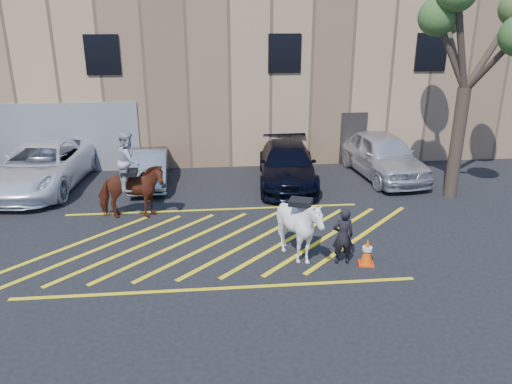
{
  "coord_description": "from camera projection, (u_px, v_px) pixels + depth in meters",
  "views": [
    {
      "loc": [
        -0.14,
        -13.09,
        6.13
      ],
      "look_at": [
        1.19,
        0.2,
        1.3
      ],
      "focal_mm": 35.0,
      "sensor_mm": 36.0,
      "label": 1
    }
  ],
  "objects": [
    {
      "name": "car_white_suv",
      "position": [
        383.0,
        155.0,
        19.52
      ],
      "size": [
        2.57,
        5.24,
        1.72
      ],
      "primitive_type": "imported",
      "rotation": [
        0.0,
        0.0,
        0.11
      ],
      "color": "silver",
      "rests_on": "ground"
    },
    {
      "name": "saddled_white",
      "position": [
        300.0,
        228.0,
        12.8
      ],
      "size": [
        1.96,
        2.07,
        1.82
      ],
      "color": "white",
      "rests_on": "ground"
    },
    {
      "name": "car_silver_sedan",
      "position": [
        149.0,
        168.0,
        18.67
      ],
      "size": [
        1.51,
        3.89,
        1.26
      ],
      "primitive_type": "imported",
      "rotation": [
        0.0,
        0.0,
        0.05
      ],
      "color": "gray",
      "rests_on": "ground"
    },
    {
      "name": "warehouse",
      "position": [
        207.0,
        66.0,
        24.33
      ],
      "size": [
        32.42,
        10.2,
        7.3
      ],
      "color": "tan",
      "rests_on": "ground"
    },
    {
      "name": "tree",
      "position": [
        473.0,
        27.0,
        15.7
      ],
      "size": [
        3.99,
        4.37,
        7.31
      ],
      "color": "#46352B",
      "rests_on": "ground"
    },
    {
      "name": "hatching_zone",
      "position": [
        216.0,
        242.0,
        14.07
      ],
      "size": [
        12.6,
        5.12,
        0.01
      ],
      "color": "yellow",
      "rests_on": "ground"
    },
    {
      "name": "handler",
      "position": [
        343.0,
        236.0,
        12.7
      ],
      "size": [
        0.56,
        0.37,
        1.51
      ],
      "primitive_type": "imported",
      "rotation": [
        0.0,
        0.0,
        3.12
      ],
      "color": "black",
      "rests_on": "ground"
    },
    {
      "name": "car_blue_suv",
      "position": [
        287.0,
        164.0,
        18.74
      ],
      "size": [
        2.59,
        5.28,
        1.48
      ],
      "primitive_type": "imported",
      "rotation": [
        0.0,
        0.0,
        -0.1
      ],
      "color": "black",
      "rests_on": "ground"
    },
    {
      "name": "car_white_pickup",
      "position": [
        42.0,
        166.0,
        18.25
      ],
      "size": [
        3.29,
        6.19,
        1.66
      ],
      "primitive_type": "imported",
      "rotation": [
        0.0,
        0.0,
        -0.09
      ],
      "color": "white",
      "rests_on": "ground"
    },
    {
      "name": "ground",
      "position": [
        216.0,
        238.0,
        14.35
      ],
      "size": [
        90.0,
        90.0,
        0.0
      ],
      "primitive_type": "plane",
      "color": "black",
      "rests_on": "ground"
    },
    {
      "name": "traffic_cone",
      "position": [
        367.0,
        251.0,
        12.75
      ],
      "size": [
        0.45,
        0.45,
        0.73
      ],
      "color": "#FF320A",
      "rests_on": "ground"
    },
    {
      "name": "mounted_bay",
      "position": [
        131.0,
        184.0,
        15.38
      ],
      "size": [
        2.11,
        0.97,
        2.78
      ],
      "color": "#5D2816",
      "rests_on": "ground"
    }
  ]
}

